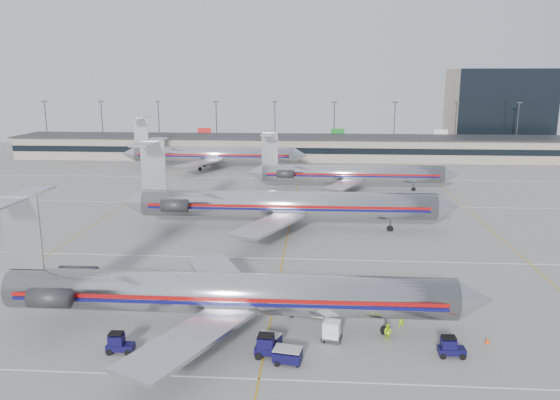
# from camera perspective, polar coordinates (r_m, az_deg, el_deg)

# --- Properties ---
(ground) EXTENTS (260.00, 260.00, 0.00)m
(ground) POSITION_cam_1_polar(r_m,az_deg,el_deg) (59.02, -0.32, -9.25)
(ground) COLOR gray
(ground) RESTS_ON ground
(apron_markings) EXTENTS (160.00, 0.15, 0.02)m
(apron_markings) POSITION_cam_1_polar(r_m,az_deg,el_deg) (68.38, 0.31, -6.14)
(apron_markings) COLOR silver
(apron_markings) RESTS_ON ground
(terminal) EXTENTS (162.00, 17.00, 6.25)m
(terminal) POSITION_cam_1_polar(r_m,az_deg,el_deg) (153.82, 2.41, 5.53)
(terminal) COLOR gray
(terminal) RESTS_ON ground
(light_mast_row) EXTENTS (163.60, 0.40, 15.28)m
(light_mast_row) POSITION_cam_1_polar(r_m,az_deg,el_deg) (167.23, 2.57, 7.96)
(light_mast_row) COLOR #38383D
(light_mast_row) RESTS_ON ground
(distant_building) EXTENTS (30.00, 20.00, 25.00)m
(distant_building) POSITION_cam_1_polar(r_m,az_deg,el_deg) (191.83, 21.79, 8.85)
(distant_building) COLOR tan
(distant_building) RESTS_ON ground
(jet_foreground) EXTENTS (46.24, 27.23, 12.10)m
(jet_foreground) POSITION_cam_1_polar(r_m,az_deg,el_deg) (49.09, -6.56, -9.56)
(jet_foreground) COLOR silver
(jet_foreground) RESTS_ON ground
(jet_second_row) EXTENTS (50.44, 29.70, 13.20)m
(jet_second_row) POSITION_cam_1_polar(r_m,az_deg,el_deg) (80.51, 0.07, -0.43)
(jet_second_row) COLOR silver
(jet_second_row) RESTS_ON ground
(jet_third_row) EXTENTS (42.45, 26.11, 11.61)m
(jet_third_row) POSITION_cam_1_polar(r_m,az_deg,el_deg) (110.29, 7.07, 2.77)
(jet_third_row) COLOR silver
(jet_third_row) RESTS_ON ground
(jet_back_row) EXTENTS (46.42, 28.55, 12.69)m
(jet_back_row) POSITION_cam_1_polar(r_m,az_deg,el_deg) (136.47, -7.32, 4.77)
(jet_back_row) COLOR silver
(jet_back_row) RESTS_ON ground
(tug_left) EXTENTS (2.18, 1.16, 1.76)m
(tug_left) POSITION_cam_1_polar(r_m,az_deg,el_deg) (47.84, -16.50, -14.20)
(tug_left) COLOR #0C0933
(tug_left) RESTS_ON ground
(tug_center) EXTENTS (2.48, 1.40, 1.94)m
(tug_center) POSITION_cam_1_polar(r_m,az_deg,el_deg) (45.36, -1.26, -15.08)
(tug_center) COLOR #0C0933
(tug_center) RESTS_ON ground
(tug_right) EXTENTS (2.16, 1.14, 1.73)m
(tug_right) POSITION_cam_1_polar(r_m,az_deg,el_deg) (47.46, 17.36, -14.50)
(tug_right) COLOR #0C0933
(tug_right) RESTS_ON ground
(cart_inner) EXTENTS (2.13, 1.77, 1.03)m
(cart_inner) POSITION_cam_1_polar(r_m,az_deg,el_deg) (47.20, -1.11, -14.37)
(cart_inner) COLOR #0C0933
(cart_inner) RESTS_ON ground
(cart_outer) EXTENTS (2.40, 1.85, 1.23)m
(cart_outer) POSITION_cam_1_polar(r_m,az_deg,el_deg) (44.61, 0.80, -15.92)
(cart_outer) COLOR #0C0933
(cart_outer) RESTS_ON ground
(uld_container) EXTENTS (1.92, 1.71, 1.76)m
(uld_container) POSITION_cam_1_polar(r_m,az_deg,el_deg) (48.05, 5.42, -13.46)
(uld_container) COLOR #2D2D30
(uld_container) RESTS_ON ground
(belt_loader) EXTENTS (4.65, 2.45, 2.38)m
(belt_loader) POSITION_cam_1_polar(r_m,az_deg,el_deg) (52.68, 2.86, -11.29)
(belt_loader) COLOR #A0A0A0
(belt_loader) RESTS_ON ground
(ramp_worker_near) EXTENTS (0.66, 0.53, 1.58)m
(ramp_worker_near) POSITION_cam_1_polar(r_m,az_deg,el_deg) (51.17, 12.60, -12.16)
(ramp_worker_near) COLOR #8ADB14
(ramp_worker_near) RESTS_ON ground
(ramp_worker_far) EXTENTS (0.95, 0.93, 1.55)m
(ramp_worker_far) POSITION_cam_1_polar(r_m,az_deg,el_deg) (48.73, 11.21, -13.42)
(ramp_worker_far) COLOR #BEF016
(ramp_worker_far) RESTS_ON ground
(cone_right) EXTENTS (0.51, 0.51, 0.55)m
(cone_right) POSITION_cam_1_polar(r_m,az_deg,el_deg) (50.79, 20.85, -13.55)
(cone_right) COLOR #E83E07
(cone_right) RESTS_ON ground
(cone_left) EXTENTS (0.58, 0.58, 0.69)m
(cone_left) POSITION_cam_1_polar(r_m,az_deg,el_deg) (48.15, -11.28, -14.33)
(cone_left) COLOR #E83E07
(cone_left) RESTS_ON ground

